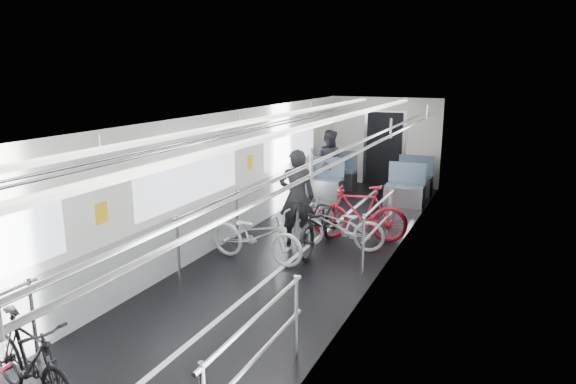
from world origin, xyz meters
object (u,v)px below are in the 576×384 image
at_px(bike_right_mid, 338,226).
at_px(bike_aisle, 320,223).
at_px(person_seated, 329,162).
at_px(bike_right_far, 360,213).
at_px(bike_left_far, 257,235).
at_px(bike_left_mid, 30,361).
at_px(person_standing, 297,197).

xyz_separation_m(bike_right_mid, bike_aisle, (-0.29, -0.15, 0.06)).
height_order(bike_right_mid, bike_aisle, bike_aisle).
bearing_deg(person_seated, bike_right_far, 127.11).
distance_m(bike_left_far, bike_aisle, 1.23).
bearing_deg(bike_left_mid, person_standing, 8.24).
bearing_deg(bike_right_mid, bike_left_far, -49.71).
relative_size(bike_right_far, bike_aisle, 0.94).
relative_size(person_standing, person_seated, 1.07).
bearing_deg(bike_aisle, bike_right_mid, 25.69).
bearing_deg(bike_left_far, bike_left_mid, -179.18).
relative_size(bike_right_mid, person_standing, 0.94).
height_order(bike_left_far, bike_right_far, bike_right_far).
xyz_separation_m(bike_left_mid, bike_left_far, (0.19, 4.23, -0.02)).
bearing_deg(bike_right_mid, bike_right_far, 153.25).
distance_m(bike_right_mid, bike_aisle, 0.33).
bearing_deg(bike_left_mid, bike_right_far, -0.56).
bearing_deg(bike_left_far, bike_right_far, -32.73).
relative_size(bike_left_mid, bike_right_mid, 0.94).
height_order(bike_left_far, bike_right_mid, bike_left_far).
relative_size(bike_right_far, person_standing, 1.00).
relative_size(bike_left_far, person_seated, 1.05).
relative_size(bike_right_mid, person_seated, 1.01).
xyz_separation_m(bike_left_far, person_standing, (0.26, 1.08, 0.43)).
height_order(bike_left_mid, person_standing, person_standing).
bearing_deg(bike_right_far, bike_left_far, -49.02).
distance_m(person_standing, person_seated, 4.06).
relative_size(bike_left_far, bike_aisle, 0.92).
bearing_deg(bike_left_mid, bike_left_far, 10.56).
relative_size(bike_left_mid, bike_right_far, 0.89).
distance_m(bike_left_far, person_standing, 1.19).
bearing_deg(person_standing, bike_right_mid, 164.68).
bearing_deg(bike_right_far, bike_aisle, -47.09).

